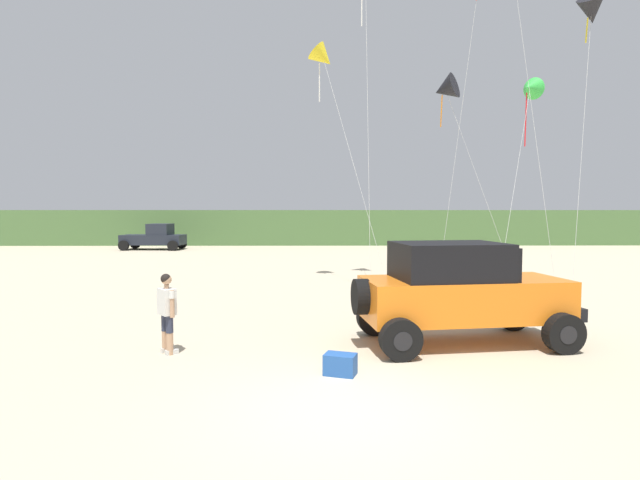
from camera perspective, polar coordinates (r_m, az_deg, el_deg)
The scene contains 10 objects.
ground_plane at distance 7.87m, azimuth 2.93°, elevation -18.73°, with size 220.00×220.00×0.00m, color #C1B293.
dune_ridge at distance 45.98m, azimuth 3.85°, elevation 1.54°, with size 90.00×7.22×3.02m, color #4C703D.
jeep at distance 11.53m, azimuth 15.73°, elevation -5.54°, with size 4.98×2.91×2.26m.
person_watching at distance 10.86m, azimuth -17.07°, elevation -7.53°, with size 0.46×0.50×1.67m.
cooler_box at distance 9.28m, azimuth 2.30°, elevation -14.01°, with size 0.56×0.36×0.38m, color #23519E.
distant_pickup at distance 40.00m, azimuth -18.32°, elevation 0.29°, with size 4.69×2.58×1.98m.
kite_white_parafoil at distance 23.72m, azimuth 14.10°, elevation 16.37°, with size 3.49×2.49×9.16m.
kite_black_sled at distance 22.28m, azimuth 28.59°, elevation 21.99°, with size 2.82×3.92×10.85m.
kite_pink_ribbon at distance 22.48m, azimuth 22.88°, elevation 15.65°, with size 3.43×4.94×8.43m.
kite_orange_streamer at distance 21.62m, azimuth 0.36°, elevation 20.10°, with size 2.85×4.56×9.78m.
Camera 1 is at (-0.46, -7.28, 2.96)m, focal length 28.02 mm.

